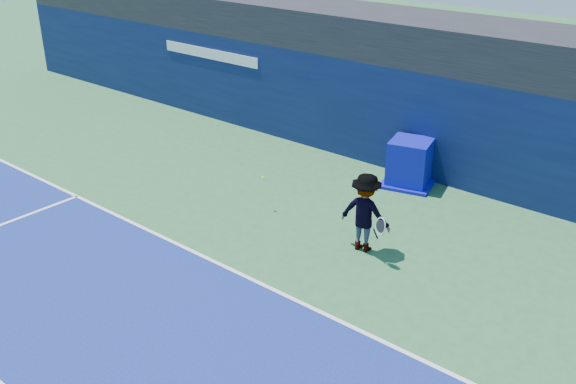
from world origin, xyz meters
name	(u,v)px	position (x,y,z in m)	size (l,w,h in m)	color
ground	(91,320)	(0.00, 0.00, 0.00)	(80.00, 80.00, 0.00)	#2D6437
baseline	(206,258)	(0.00, 3.00, 0.01)	(24.00, 0.10, 0.01)	white
stadium_band	(412,37)	(0.00, 11.50, 3.60)	(36.00, 3.00, 1.20)	black
back_wall_assembly	(389,114)	(0.00, 10.50, 1.50)	(36.00, 1.03, 3.00)	#0B163E
equipment_cart	(410,164)	(1.38, 9.43, 0.59)	(1.64, 1.64, 1.29)	#0B0CA3
tennis_player	(365,213)	(2.46, 5.59, 0.92)	(1.39, 0.83, 1.85)	white
tennis_ball	(263,178)	(-0.68, 5.67, 0.86)	(0.08, 0.08, 0.08)	#CCFB1B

